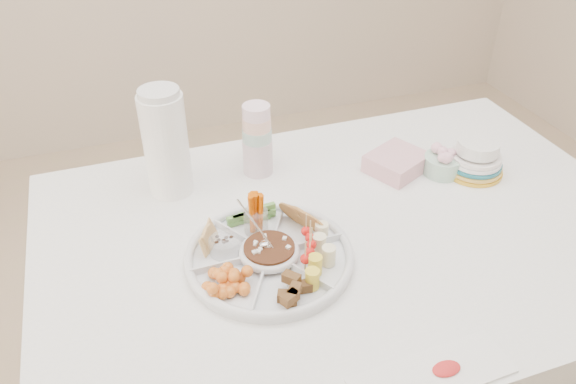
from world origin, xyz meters
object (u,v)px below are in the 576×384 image
object	(u,v)px
thermos	(166,141)
party_tray	(269,254)
dining_table	(342,330)
plate_stack	(476,156)

from	to	relation	value
thermos	party_tray	bearing A→B (deg)	-65.99
dining_table	plate_stack	xyz separation A→B (m)	(0.43, 0.11, 0.43)
dining_table	plate_stack	bearing A→B (deg)	14.81
dining_table	plate_stack	size ratio (longest dim) A/B	9.27
thermos	plate_stack	xyz separation A→B (m)	(0.82, -0.20, -0.10)
party_tray	plate_stack	size ratio (longest dim) A/B	2.32
dining_table	thermos	bearing A→B (deg)	141.54
dining_table	party_tray	world-z (taller)	party_tray
party_tray	plate_stack	xyz separation A→B (m)	(0.66, 0.17, 0.03)
party_tray	dining_table	bearing A→B (deg)	13.06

